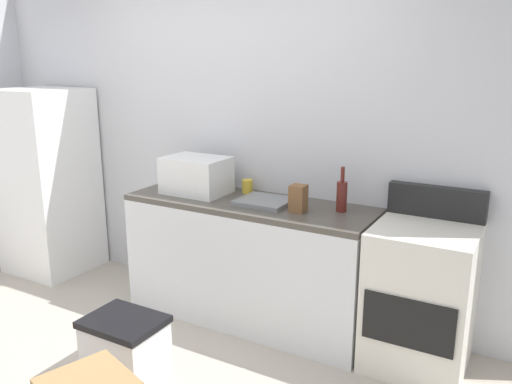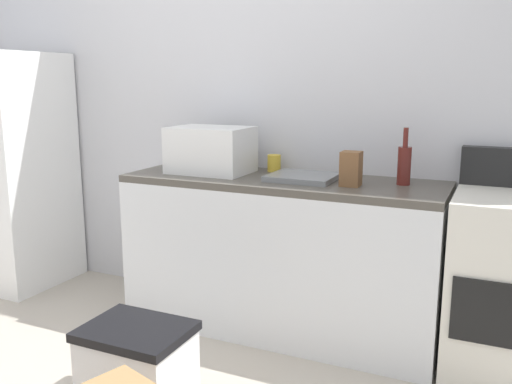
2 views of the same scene
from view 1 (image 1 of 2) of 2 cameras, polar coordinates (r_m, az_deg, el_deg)
name	(u,v)px [view 1 (image 1 of 2)]	position (r m, az deg, el deg)	size (l,w,h in m)	color
wall_back	(238,135)	(4.04, -1.95, 6.20)	(5.00, 0.10, 2.60)	silver
kitchen_counter	(249,261)	(3.83, -0.73, -7.51)	(1.80, 0.60, 0.90)	silver
refrigerator	(48,181)	(5.00, -21.82, 1.08)	(0.68, 0.66, 1.62)	white
stove_oven	(421,295)	(3.43, 17.55, -10.69)	(0.60, 0.61, 1.10)	silver
microwave	(196,175)	(3.90, -6.53, 1.83)	(0.46, 0.34, 0.27)	white
sink_basin	(265,201)	(3.62, 0.94, -1.03)	(0.36, 0.32, 0.03)	slate
wine_bottle	(342,195)	(3.46, 9.35, -0.36)	(0.07, 0.07, 0.30)	#591E19
coffee_mug	(247,186)	(3.90, -0.96, 0.64)	(0.08, 0.08, 0.10)	gold
knife_block	(298,199)	(3.42, 4.63, -0.72)	(0.10, 0.10, 0.18)	brown
storage_bin	(125,347)	(3.38, -14.08, -16.10)	(0.46, 0.36, 0.38)	silver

